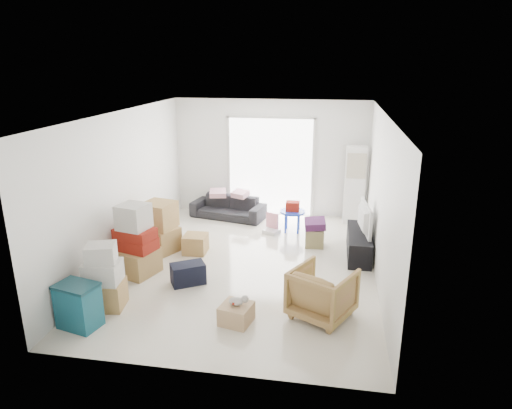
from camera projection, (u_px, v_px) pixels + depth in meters
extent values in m
cube|color=silver|center=(247.00, 271.00, 8.26)|extent=(4.50, 6.00, 0.24)
cube|color=white|center=(246.00, 106.00, 7.38)|extent=(4.50, 6.00, 0.24)
cube|color=white|center=(271.00, 157.00, 10.75)|extent=(4.50, 0.24, 2.70)
cube|color=white|center=(191.00, 273.00, 4.89)|extent=(4.50, 0.24, 2.70)
cube|color=white|center=(117.00, 187.00, 8.20)|extent=(0.24, 6.00, 2.70)
cube|color=white|center=(389.00, 200.00, 7.44)|extent=(0.24, 6.00, 2.70)
cube|color=white|center=(270.00, 167.00, 10.68)|extent=(2.00, 0.01, 2.30)
cube|color=silver|center=(229.00, 165.00, 10.83)|extent=(0.06, 0.04, 2.30)
cube|color=silver|center=(313.00, 168.00, 10.51)|extent=(0.06, 0.04, 2.30)
cube|color=silver|center=(271.00, 117.00, 10.33)|extent=(2.10, 0.04, 0.06)
cube|color=white|center=(355.00, 185.00, 10.14)|extent=(0.45, 0.30, 1.75)
cube|color=black|center=(359.00, 244.00, 8.58)|extent=(0.42, 1.39, 0.46)
imported|color=black|center=(360.00, 229.00, 8.49)|extent=(0.66, 1.02, 0.13)
imported|color=black|center=(228.00, 204.00, 10.63)|extent=(1.78, 0.84, 0.67)
cube|color=#C08CA0|center=(218.00, 187.00, 10.54)|extent=(0.46, 0.40, 0.13)
cube|color=#C08CA0|center=(240.00, 188.00, 10.48)|extent=(0.42, 0.38, 0.12)
imported|color=#A06F47|center=(322.00, 291.00, 6.47)|extent=(1.04, 1.02, 0.81)
cube|color=#125063|center=(80.00, 317.00, 6.29)|extent=(0.61, 0.49, 0.30)
cube|color=#125063|center=(77.00, 297.00, 6.20)|extent=(0.61, 0.49, 0.30)
cube|color=#0C333D|center=(76.00, 286.00, 6.15)|extent=(0.63, 0.51, 0.04)
cube|color=#B0854F|center=(105.00, 294.00, 6.78)|extent=(0.61, 0.53, 0.41)
cube|color=silver|center=(103.00, 272.00, 6.67)|extent=(0.54, 0.46, 0.32)
cube|color=silver|center=(101.00, 253.00, 6.58)|extent=(0.50, 0.47, 0.27)
cube|color=#B0854F|center=(137.00, 261.00, 7.85)|extent=(0.78, 0.78, 0.45)
cube|color=#9F2313|center=(136.00, 244.00, 7.76)|extent=(0.77, 0.62, 0.20)
cube|color=#9F2313|center=(135.00, 233.00, 7.70)|extent=(0.73, 0.58, 0.18)
cube|color=silver|center=(133.00, 217.00, 7.61)|extent=(0.56, 0.54, 0.42)
cube|color=#B0854F|center=(160.00, 239.00, 8.80)|extent=(0.82, 0.77, 0.47)
cube|color=#B0854F|center=(159.00, 215.00, 8.65)|extent=(0.67, 0.67, 0.50)
cube|color=#B0854F|center=(195.00, 244.00, 8.72)|extent=(0.44, 0.44, 0.36)
cube|color=black|center=(188.00, 274.00, 7.51)|extent=(0.63, 0.56, 0.35)
cube|color=#978758|center=(314.00, 237.00, 9.03)|extent=(0.38, 0.38, 0.36)
cube|color=#542357|center=(315.00, 225.00, 8.96)|extent=(0.44, 0.44, 0.14)
cylinder|color=blue|center=(293.00, 212.00, 9.73)|extent=(0.54, 0.54, 0.04)
cylinder|color=blue|center=(299.00, 220.00, 9.90)|extent=(0.04, 0.04, 0.43)
cylinder|color=blue|center=(287.00, 219.00, 9.95)|extent=(0.04, 0.04, 0.43)
cylinder|color=blue|center=(285.00, 224.00, 9.69)|extent=(0.04, 0.04, 0.43)
cylinder|color=blue|center=(298.00, 224.00, 9.65)|extent=(0.04, 0.04, 0.43)
cube|color=#9F2313|center=(293.00, 206.00, 9.69)|extent=(0.28, 0.22, 0.20)
cube|color=silver|center=(271.00, 231.00, 9.74)|extent=(0.39, 0.38, 0.08)
cube|color=pink|center=(272.00, 220.00, 9.79)|extent=(0.28, 0.16, 0.34)
cube|color=tan|center=(236.00, 314.00, 6.39)|extent=(0.49, 0.49, 0.27)
ellipsoid|color=#B2ADA8|center=(236.00, 301.00, 6.33)|extent=(0.21, 0.14, 0.11)
cube|color=#B12514|center=(236.00, 301.00, 6.33)|extent=(0.18, 0.17, 0.03)
sphere|color=#B2ADA8|center=(245.00, 299.00, 6.33)|extent=(0.11, 0.11, 0.11)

